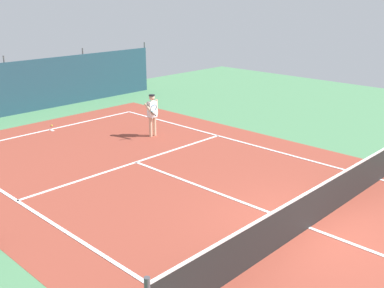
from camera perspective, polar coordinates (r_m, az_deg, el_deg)
ground_plane at (r=11.41m, az=14.28°, el=-10.05°), size 36.00×36.00×0.00m
court_surface at (r=11.41m, az=14.28°, el=-10.03°), size 11.02×26.60×0.01m
tennis_net at (r=11.18m, az=14.48°, el=-7.74°), size 10.12×0.10×1.10m
back_fence at (r=22.85m, az=-22.21°, el=5.16°), size 16.30×0.98×2.70m
tennis_player at (r=17.70m, az=-4.95°, el=3.96°), size 0.72×0.75×1.64m
tennis_ball_near_player at (r=20.11m, az=-17.02°, el=2.22°), size 0.07×0.07×0.07m
parked_car at (r=25.43m, az=-22.27°, el=6.75°), size 2.12×4.25×1.68m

